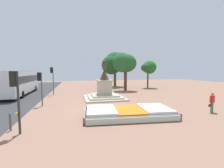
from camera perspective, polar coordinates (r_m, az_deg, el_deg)
name	(u,v)px	position (r m, az deg, el deg)	size (l,w,h in m)	color
ground_plane	(105,109)	(13.39, -2.68, -9.48)	(81.36, 81.36, 0.00)	#8C6651
flower_planter	(129,113)	(11.27, 6.41, -10.78)	(6.79, 3.93, 0.62)	#38281C
statue_monument	(104,91)	(18.15, -2.94, -2.64)	(4.76, 4.76, 4.61)	#B4AA96
traffic_light_near_crossing	(15,91)	(9.23, -32.89, -2.22)	(0.41, 0.30, 3.33)	#2D2D33
traffic_light_mid_block	(40,82)	(15.65, -25.67, 0.54)	(0.41, 0.30, 3.21)	#4C5156
traffic_light_far_corner	(52,76)	(22.62, -21.79, 2.86)	(0.42, 0.30, 3.87)	#4C5156
city_bus	(19,81)	(24.88, -31.82, 0.95)	(2.87, 11.97, 3.35)	silver
pedestrian_with_handbag	(212,101)	(14.50, 33.83, -5.52)	(0.71, 0.35, 1.63)	#338C4C
kerb_bollard_mid_a	(10,122)	(10.31, -34.28, -11.73)	(0.12, 0.12, 1.01)	#4C5156
park_tree_far_left	(149,67)	(30.58, 13.77, 6.14)	(3.05, 2.77, 5.41)	#4C3823
park_tree_behind_statue	(114,63)	(32.01, 0.60, 7.94)	(5.29, 5.20, 7.42)	brown
park_tree_far_right	(124,62)	(25.66, 4.54, 8.23)	(4.07, 3.52, 6.51)	#4C3823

